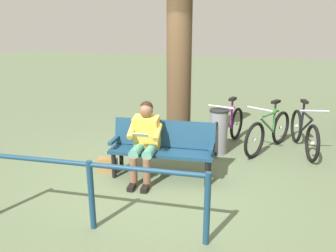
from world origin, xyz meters
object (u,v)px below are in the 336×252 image
Objects in this scene: bench at (163,145)px; tree_trunk at (179,63)px; handbag at (108,165)px; bicycle_red at (228,129)px; litter_bin at (218,132)px; bicycle_blue at (304,132)px; person_reading at (145,138)px; bicycle_purple at (269,132)px.

bench is 0.51× the size of tree_trunk.
handbag is 0.18× the size of bicycle_red.
litter_bin is 1.62m from bicycle_blue.
person_reading is at bearing 35.02° from bench.
litter_bin is 0.98m from bicycle_purple.
bicycle_purple is at bearing -139.86° from person_reading.
handbag is 2.10m from litter_bin.
bicycle_blue is 0.99× the size of bicycle_red.
tree_trunk reaches higher than bench.
tree_trunk is at bearing -54.57° from bicycle_red.
bicycle_purple is at bearing -139.21° from bench.
bicycle_purple is (-2.38, -1.87, 0.24)m from handbag.
tree_trunk is at bearing -100.40° from person_reading.
bicycle_red is at bearing -94.45° from bicycle_blue.
person_reading is (0.21, 0.19, 0.16)m from bench.
bicycle_red is (-0.88, -0.40, -1.27)m from tree_trunk.
litter_bin is at bearing -128.26° from person_reading.
bicycle_purple is 0.76m from bicycle_red.
bench is 1.80m from bicycle_red.
person_reading is 3.13m from bicycle_blue.
person_reading reaches higher than bicycle_blue.
bicycle_blue reaches higher than handbag.
bicycle_purple is (0.62, 0.19, 0.00)m from bicycle_blue.
bicycle_red is (-1.62, -1.84, 0.24)m from handbag.
person_reading is 2.09m from bicycle_red.
bench is at bearing -144.98° from person_reading.
tree_trunk is 3.93× the size of litter_bin.
tree_trunk is (0.14, -1.24, 1.12)m from bench.
handbag is at bearing 62.76° from tree_trunk.
bicycle_purple is at bearing 103.91° from bicycle_red.
person_reading is 1.73m from tree_trunk.
tree_trunk is at bearing -1.39° from litter_bin.
litter_bin is at bearing -38.08° from bicycle_purple.
bicycle_red is at bearing -62.92° from bicycle_purple.
tree_trunk is at bearing -91.15° from bench.
litter_bin is at bearing 178.61° from tree_trunk.
bench is at bearing -13.17° from bicycle_red.
bench is 0.99× the size of bicycle_red.
person_reading reaches higher than bench.
bicycle_red is (-0.95, -1.83, -0.31)m from person_reading.
bicycle_purple is (-0.86, -0.45, -0.06)m from litter_bin.
person_reading reaches higher than bicycle_red.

